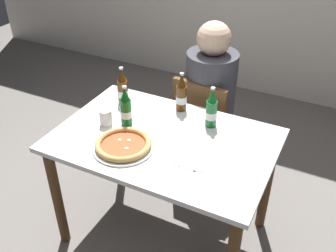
{
  "coord_description": "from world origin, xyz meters",
  "views": [
    {
      "loc": [
        0.8,
        -1.54,
        1.99
      ],
      "look_at": [
        0.0,
        0.05,
        0.8
      ],
      "focal_mm": 41.4,
      "sensor_mm": 36.0,
      "label": 1
    }
  ],
  "objects_px": {
    "diner_seated": "(209,109)",
    "beer_bottle_center": "(181,95)",
    "beer_bottle_left": "(123,89)",
    "napkin_with_cutlery": "(194,158)",
    "dining_table_main": "(164,154)",
    "paper_cup": "(106,117)",
    "beer_bottle_right": "(211,110)",
    "beer_bottle_extra": "(126,109)",
    "chair_behind_table": "(205,125)",
    "pizza_margherita_near": "(123,145)"
  },
  "relations": [
    {
      "from": "napkin_with_cutlery",
      "to": "paper_cup",
      "type": "distance_m",
      "value": 0.59
    },
    {
      "from": "beer_bottle_right",
      "to": "paper_cup",
      "type": "relative_size",
      "value": 2.6
    },
    {
      "from": "diner_seated",
      "to": "beer_bottle_center",
      "type": "bearing_deg",
      "value": -99.95
    },
    {
      "from": "beer_bottle_extra",
      "to": "dining_table_main",
      "type": "bearing_deg",
      "value": -6.19
    },
    {
      "from": "chair_behind_table",
      "to": "dining_table_main",
      "type": "bearing_deg",
      "value": 93.61
    },
    {
      "from": "dining_table_main",
      "to": "paper_cup",
      "type": "distance_m",
      "value": 0.4
    },
    {
      "from": "dining_table_main",
      "to": "paper_cup",
      "type": "height_order",
      "value": "paper_cup"
    },
    {
      "from": "dining_table_main",
      "to": "napkin_with_cutlery",
      "type": "distance_m",
      "value": 0.27
    },
    {
      "from": "pizza_margherita_near",
      "to": "paper_cup",
      "type": "bearing_deg",
      "value": 144.28
    },
    {
      "from": "beer_bottle_left",
      "to": "beer_bottle_center",
      "type": "height_order",
      "value": "same"
    },
    {
      "from": "chair_behind_table",
      "to": "beer_bottle_extra",
      "type": "height_order",
      "value": "beer_bottle_extra"
    },
    {
      "from": "beer_bottle_left",
      "to": "napkin_with_cutlery",
      "type": "relative_size",
      "value": 1.3
    },
    {
      "from": "chair_behind_table",
      "to": "paper_cup",
      "type": "distance_m",
      "value": 0.8
    },
    {
      "from": "beer_bottle_left",
      "to": "beer_bottle_center",
      "type": "relative_size",
      "value": 1.0
    },
    {
      "from": "beer_bottle_left",
      "to": "beer_bottle_right",
      "type": "relative_size",
      "value": 1.0
    },
    {
      "from": "chair_behind_table",
      "to": "napkin_with_cutlery",
      "type": "bearing_deg",
      "value": 111.21
    },
    {
      "from": "diner_seated",
      "to": "napkin_with_cutlery",
      "type": "bearing_deg",
      "value": -74.82
    },
    {
      "from": "chair_behind_table",
      "to": "beer_bottle_center",
      "type": "distance_m",
      "value": 0.48
    },
    {
      "from": "beer_bottle_left",
      "to": "beer_bottle_right",
      "type": "xyz_separation_m",
      "value": [
        0.58,
        0.01,
        0.0
      ]
    },
    {
      "from": "chair_behind_table",
      "to": "napkin_with_cutlery",
      "type": "height_order",
      "value": "chair_behind_table"
    },
    {
      "from": "diner_seated",
      "to": "beer_bottle_center",
      "type": "xyz_separation_m",
      "value": [
        -0.06,
        -0.34,
        0.27
      ]
    },
    {
      "from": "beer_bottle_extra",
      "to": "paper_cup",
      "type": "distance_m",
      "value": 0.13
    },
    {
      "from": "napkin_with_cutlery",
      "to": "beer_bottle_right",
      "type": "bearing_deg",
      "value": 96.68
    },
    {
      "from": "diner_seated",
      "to": "beer_bottle_extra",
      "type": "xyz_separation_m",
      "value": [
        -0.27,
        -0.63,
        0.27
      ]
    },
    {
      "from": "beer_bottle_left",
      "to": "dining_table_main",
      "type": "bearing_deg",
      "value": -29.1
    },
    {
      "from": "pizza_margherita_near",
      "to": "beer_bottle_center",
      "type": "relative_size",
      "value": 1.32
    },
    {
      "from": "pizza_margherita_near",
      "to": "napkin_with_cutlery",
      "type": "bearing_deg",
      "value": 13.11
    },
    {
      "from": "diner_seated",
      "to": "napkin_with_cutlery",
      "type": "height_order",
      "value": "diner_seated"
    },
    {
      "from": "paper_cup",
      "to": "dining_table_main",
      "type": "bearing_deg",
      "value": 4.07
    },
    {
      "from": "beer_bottle_left",
      "to": "beer_bottle_right",
      "type": "height_order",
      "value": "same"
    },
    {
      "from": "beer_bottle_center",
      "to": "beer_bottle_right",
      "type": "bearing_deg",
      "value": -20.56
    },
    {
      "from": "chair_behind_table",
      "to": "beer_bottle_right",
      "type": "distance_m",
      "value": 0.56
    },
    {
      "from": "diner_seated",
      "to": "beer_bottle_left",
      "type": "bearing_deg",
      "value": -133.6
    },
    {
      "from": "napkin_with_cutlery",
      "to": "chair_behind_table",
      "type": "bearing_deg",
      "value": 106.63
    },
    {
      "from": "paper_cup",
      "to": "beer_bottle_right",
      "type": "bearing_deg",
      "value": 25.36
    },
    {
      "from": "dining_table_main",
      "to": "beer_bottle_center",
      "type": "bearing_deg",
      "value": 97.95
    },
    {
      "from": "beer_bottle_left",
      "to": "napkin_with_cutlery",
      "type": "distance_m",
      "value": 0.7
    },
    {
      "from": "beer_bottle_center",
      "to": "paper_cup",
      "type": "xyz_separation_m",
      "value": [
        -0.32,
        -0.34,
        -0.06
      ]
    },
    {
      "from": "beer_bottle_right",
      "to": "napkin_with_cutlery",
      "type": "xyz_separation_m",
      "value": [
        0.04,
        -0.32,
        -0.1
      ]
    },
    {
      "from": "dining_table_main",
      "to": "paper_cup",
      "type": "bearing_deg",
      "value": -175.93
    },
    {
      "from": "beer_bottle_center",
      "to": "diner_seated",
      "type": "bearing_deg",
      "value": 80.05
    },
    {
      "from": "pizza_margherita_near",
      "to": "beer_bottle_extra",
      "type": "xyz_separation_m",
      "value": [
        -0.11,
        0.21,
        0.08
      ]
    },
    {
      "from": "diner_seated",
      "to": "paper_cup",
      "type": "xyz_separation_m",
      "value": [
        -0.38,
        -0.69,
        0.21
      ]
    },
    {
      "from": "napkin_with_cutlery",
      "to": "paper_cup",
      "type": "xyz_separation_m",
      "value": [
        -0.58,
        0.07,
        0.04
      ]
    },
    {
      "from": "diner_seated",
      "to": "beer_bottle_right",
      "type": "height_order",
      "value": "diner_seated"
    },
    {
      "from": "beer_bottle_right",
      "to": "beer_bottle_extra",
      "type": "distance_m",
      "value": 0.48
    },
    {
      "from": "beer_bottle_left",
      "to": "napkin_with_cutlery",
      "type": "height_order",
      "value": "beer_bottle_left"
    },
    {
      "from": "beer_bottle_right",
      "to": "paper_cup",
      "type": "height_order",
      "value": "beer_bottle_right"
    },
    {
      "from": "beer_bottle_center",
      "to": "chair_behind_table",
      "type": "bearing_deg",
      "value": 79.45
    },
    {
      "from": "beer_bottle_extra",
      "to": "paper_cup",
      "type": "xyz_separation_m",
      "value": [
        -0.11,
        -0.05,
        -0.06
      ]
    }
  ]
}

